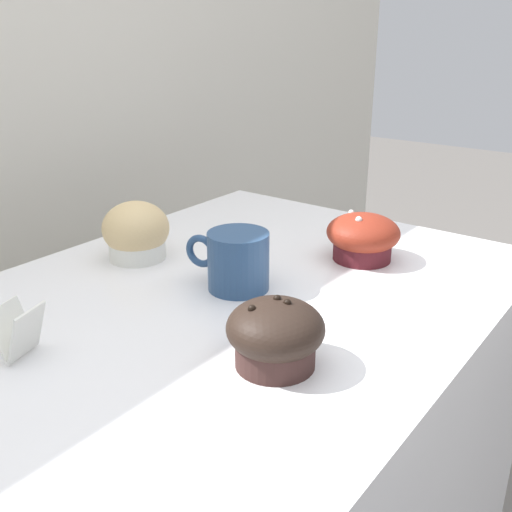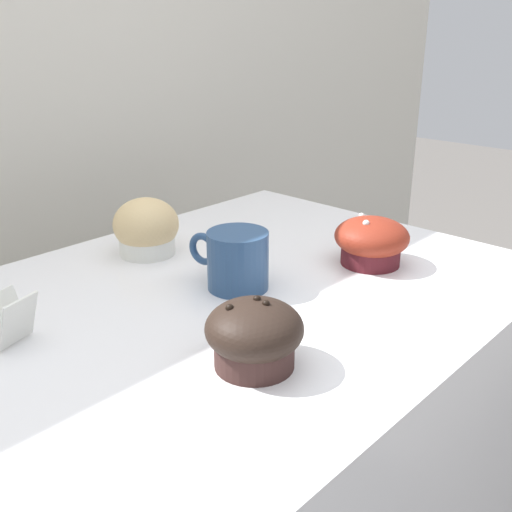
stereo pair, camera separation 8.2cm
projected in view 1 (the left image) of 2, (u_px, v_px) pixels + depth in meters
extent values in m
cylinder|color=white|center=(137.00, 243.00, 0.93)|extent=(0.09, 0.09, 0.05)
ellipsoid|color=#DCBB80|center=(136.00, 228.00, 0.92)|extent=(0.10, 0.10, 0.08)
cylinder|color=#52191F|center=(362.00, 246.00, 0.93)|extent=(0.09, 0.09, 0.04)
ellipsoid|color=maroon|center=(363.00, 233.00, 0.92)|extent=(0.11, 0.11, 0.06)
sphere|color=white|center=(351.00, 213.00, 0.94)|extent=(0.01, 0.01, 0.01)
sphere|color=white|center=(359.00, 220.00, 0.89)|extent=(0.01, 0.01, 0.01)
cylinder|color=#3B2421|center=(275.00, 347.00, 0.64)|extent=(0.09, 0.09, 0.04)
ellipsoid|color=black|center=(275.00, 328.00, 0.63)|extent=(0.11, 0.11, 0.06)
sphere|color=black|center=(252.00, 309.00, 0.62)|extent=(0.01, 0.01, 0.01)
sphere|color=black|center=(277.00, 299.00, 0.63)|extent=(0.01, 0.01, 0.01)
sphere|color=black|center=(287.00, 303.00, 0.62)|extent=(0.01, 0.01, 0.01)
cylinder|color=navy|center=(239.00, 261.00, 0.82)|extent=(0.08, 0.08, 0.08)
torus|color=navy|center=(201.00, 251.00, 0.84)|extent=(0.02, 0.05, 0.05)
cylinder|color=black|center=(239.00, 236.00, 0.80)|extent=(0.07, 0.07, 0.01)
cube|color=white|center=(11.00, 330.00, 0.66)|extent=(0.05, 0.04, 0.06)
cube|color=silver|center=(27.00, 333.00, 0.65)|extent=(0.05, 0.04, 0.06)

